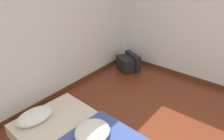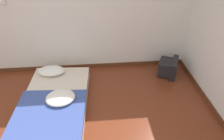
# 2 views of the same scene
# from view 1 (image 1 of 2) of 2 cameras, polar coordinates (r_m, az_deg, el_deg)

# --- Properties ---
(wall_back) EXTENTS (7.70, 0.08, 2.60)m
(wall_back) POSITION_cam_1_polar(r_m,az_deg,el_deg) (3.30, -25.10, 8.11)
(wall_back) COLOR white
(wall_back) RESTS_ON ground_plane
(crt_tv) EXTENTS (0.52, 0.56, 0.36)m
(crt_tv) POSITION_cam_1_polar(r_m,az_deg,el_deg) (4.79, 4.29, 1.94)
(crt_tv) COLOR black
(crt_tv) RESTS_ON ground_plane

